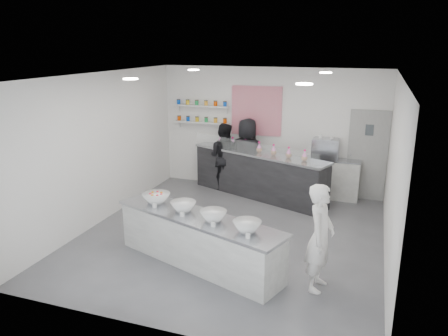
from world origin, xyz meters
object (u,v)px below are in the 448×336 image
at_px(espresso_machine, 325,149).
at_px(woman_prep, 320,238).
at_px(staff_right, 247,156).
at_px(espresso_ledge, 331,179).
at_px(staff_left, 224,157).
at_px(back_bar, 259,175).
at_px(prep_counter, 198,240).

relative_size(espresso_machine, woman_prep, 0.37).
bearing_deg(woman_prep, staff_right, 36.43).
bearing_deg(espresso_ledge, woman_prep, -86.65).
relative_size(staff_left, staff_right, 0.91).
xyz_separation_m(staff_left, staff_right, (0.61, -0.03, 0.08)).
bearing_deg(staff_left, back_bar, 169.33).
distance_m(back_bar, espresso_machine, 1.66).
bearing_deg(staff_left, woman_prep, 131.22).
height_order(back_bar, staff_left, staff_left).
xyz_separation_m(espresso_machine, woman_prep, (0.42, -4.10, -0.36)).
bearing_deg(espresso_ledge, espresso_machine, 180.00).
bearing_deg(back_bar, prep_counter, -70.17).
relative_size(prep_counter, woman_prep, 1.91).
relative_size(back_bar, staff_right, 1.91).
xyz_separation_m(back_bar, staff_right, (-0.36, 0.25, 0.37)).
distance_m(prep_counter, back_bar, 3.55).
height_order(prep_counter, espresso_machine, espresso_machine).
bearing_deg(prep_counter, woman_prep, 16.60).
height_order(back_bar, woman_prep, woman_prep).
height_order(espresso_ledge, staff_left, staff_left).
height_order(woman_prep, staff_left, staff_left).
xyz_separation_m(back_bar, espresso_machine, (1.46, 0.46, 0.64)).
bearing_deg(espresso_ledge, prep_counter, -113.25).
bearing_deg(woman_prep, back_bar, 33.76).
relative_size(prep_counter, staff_right, 1.70).
relative_size(prep_counter, espresso_ledge, 2.44).
xyz_separation_m(espresso_machine, staff_right, (-1.83, -0.21, -0.26)).
relative_size(espresso_machine, staff_right, 0.33).
relative_size(woman_prep, staff_left, 0.98).
distance_m(back_bar, staff_right, 0.58).
height_order(espresso_ledge, espresso_machine, espresso_machine).
bearing_deg(staff_left, prep_counter, 108.33).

